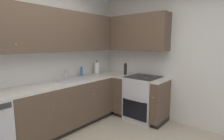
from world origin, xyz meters
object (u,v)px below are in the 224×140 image
(oven_range, at_px, (143,98))
(soap_bottle, at_px, (82,72))
(oil_bottle, at_px, (125,69))
(paper_towel_roll, at_px, (97,68))

(oven_range, xyz_separation_m, soap_bottle, (-0.74, 1.05, 0.52))
(soap_bottle, height_order, oil_bottle, oil_bottle)
(oven_range, relative_size, oil_bottle, 3.95)
(soap_bottle, bearing_deg, oil_bottle, -39.92)
(soap_bottle, bearing_deg, paper_towel_roll, -2.65)
(oven_range, relative_size, soap_bottle, 5.20)
(oven_range, distance_m, soap_bottle, 1.39)
(soap_bottle, distance_m, paper_towel_roll, 0.43)
(oven_range, bearing_deg, soap_bottle, 125.25)
(oil_bottle, bearing_deg, paper_towel_roll, 116.43)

